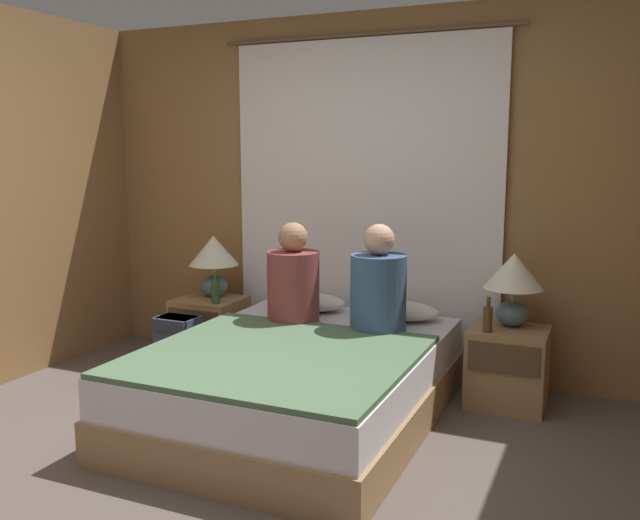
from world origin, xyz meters
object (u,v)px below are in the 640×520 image
Objects in this scene: nightstand_right at (508,367)px; person_left_in_bed at (293,282)px; beer_bottle_on_right_stand at (488,318)px; beer_bottle_on_left_stand at (216,291)px; bed at (299,383)px; pillow_left at (305,301)px; lamp_left at (214,257)px; person_right_in_bed at (378,288)px; pillow_right at (396,310)px; nightstand_left at (210,330)px; lamp_right at (513,279)px; backpack_on_floor at (178,344)px.

person_left_in_bed is at bearing -167.83° from nightstand_right.
beer_bottle_on_left_stand is at bearing 180.00° from beer_bottle_on_right_stand.
nightstand_right is at bearing 3.42° from beer_bottle_on_left_stand.
bed is 0.71m from person_left_in_bed.
nightstand_right is 0.82× the size of pillow_left.
pillow_left is at bearing -0.12° from lamp_left.
person_right_in_bed is 0.68m from beer_bottle_on_right_stand.
lamp_left reaches higher than nightstand_right.
person_right_in_bed reaches higher than pillow_right.
nightstand_left is at bearing 160.98° from person_left_in_bed.
pillow_right reaches higher than nightstand_right.
lamp_right is at bearing 36.63° from bed.
pillow_right is 2.75× the size of beer_bottle_on_right_stand.
pillow_right is (-0.75, 0.08, 0.27)m from nightstand_right.
person_right_in_bed is (-0.75, -0.36, -0.05)m from lamp_right.
nightstand_left is at bearing -174.21° from pillow_left.
lamp_right is at bearing 12.80° from backpack_on_floor.
bed is at bearing -36.63° from lamp_left.
nightstand_left is 1.44m from pillow_right.
bed is 4.39× the size of lamp_right.
lamp_left is 0.78× the size of pillow_right.
beer_bottle_on_left_stand is (-2.02, -0.20, -0.21)m from lamp_right.
beer_bottle_on_left_stand is at bearing -176.58° from nightstand_right.
person_left_in_bed is 1.49× the size of backpack_on_floor.
person_left_in_bed is 2.80× the size of beer_bottle_on_left_stand.
backpack_on_floor is (-1.40, -0.49, -0.27)m from pillow_right.
person_left_in_bed is (0.08, -0.36, 0.21)m from pillow_left.
person_left_in_bed is at bearing -23.64° from lamp_left.
lamp_right is (1.08, 0.80, 0.56)m from bed.
pillow_right is 0.88× the size of person_right_in_bed.
lamp_left is at bearing 174.47° from beer_bottle_on_right_stand.
pillow_left is at bearing 17.79° from beer_bottle_on_left_stand.
beer_bottle_on_right_stand reaches higher than nightstand_left.
nightstand_right is 2.25× the size of beer_bottle_on_right_stand.
lamp_right reaches higher than pillow_left.
nightstand_right is (2.16, 0.00, 0.00)m from nightstand_left.
nightstand_right is at bearing 0.00° from nightstand_left.
bed is 1.17m from beer_bottle_on_left_stand.
lamp_right is 2.04m from beer_bottle_on_left_stand.
beer_bottle_on_left_stand is 0.46m from backpack_on_floor.
person_right_in_bed is at bearing -11.49° from nightstand_left.
bed is 4.39× the size of lamp_left.
beer_bottle_on_left_stand reaches higher than pillow_left.
lamp_left reaches higher than beer_bottle_on_left_stand.
person_right_in_bed reaches higher than lamp_left.
lamp_left is 1.00× the size of lamp_right.
person_right_in_bed reaches higher than beer_bottle_on_left_stand.
person_left_in_bed is at bearing -77.13° from pillow_left.
beer_bottle_on_left_stand is at bearing 66.63° from backpack_on_floor.
pillow_right is 0.71m from person_left_in_bed.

